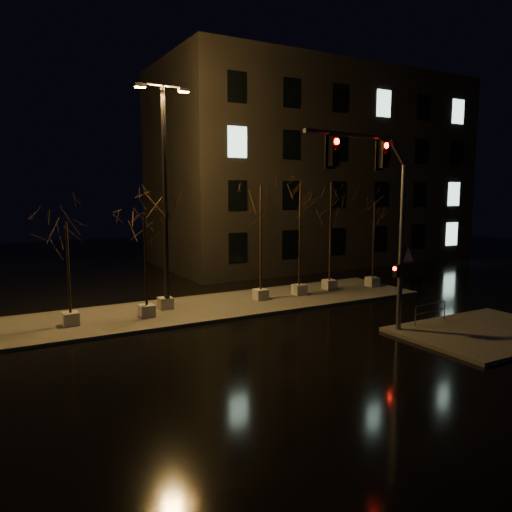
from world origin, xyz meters
TOP-DOWN VIEW (x-y plane):
  - ground at (0.00, 0.00)m, footprint 90.00×90.00m
  - median at (0.00, 6.00)m, footprint 22.00×5.00m
  - sidewalk_corner at (7.50, -3.50)m, footprint 7.00×5.00m
  - building at (14.00, 18.00)m, footprint 25.00×12.00m
  - tree_0 at (-7.21, 5.66)m, footprint 1.80×1.80m
  - tree_1 at (-3.96, 5.47)m, footprint 1.80×1.80m
  - tree_2 at (-2.73, 6.53)m, footprint 1.80×1.80m
  - tree_3 at (2.29, 6.03)m, footprint 1.80×1.80m
  - tree_4 at (4.75, 6.08)m, footprint 1.80×1.80m
  - tree_5 at (7.12, 6.48)m, footprint 1.80×1.80m
  - tree_6 at (9.90, 5.93)m, footprint 1.80×1.80m
  - traffic_signal_mast at (3.26, -1.77)m, footprint 6.28×0.96m
  - streetlight_main at (-2.69, 6.32)m, footprint 2.61×0.38m
  - guard_rail_a at (6.46, -1.50)m, footprint 1.98×0.17m

SIDE VIEW (x-z plane):
  - ground at x=0.00m, z-range 0.00..0.00m
  - median at x=0.00m, z-range 0.00..0.15m
  - sidewalk_corner at x=7.50m, z-range 0.00..0.15m
  - guard_rail_a at x=6.46m, z-range 0.28..1.14m
  - tree_0 at x=-7.21m, z-range 1.32..5.82m
  - tree_1 at x=-3.96m, z-range 1.40..6.22m
  - tree_6 at x=9.90m, z-range 1.49..6.64m
  - tree_2 at x=-2.73m, z-range 1.52..6.83m
  - tree_3 at x=2.29m, z-range 1.73..7.83m
  - tree_4 at x=4.75m, z-range 1.73..7.85m
  - tree_5 at x=7.12m, z-range 1.78..8.07m
  - traffic_signal_mast at x=3.26m, z-range 1.36..9.08m
  - streetlight_main at x=-2.69m, z-range 0.96..11.42m
  - building at x=14.00m, z-range 0.00..15.00m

